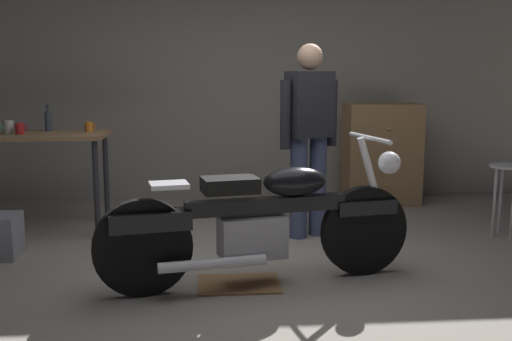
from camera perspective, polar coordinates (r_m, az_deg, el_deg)
The scene contains 12 objects.
ground_plane at distance 4.27m, azimuth 1.08°, elevation -10.17°, with size 12.00×12.00×0.00m, color gray.
back_wall at distance 6.82m, azimuth -1.32°, elevation 10.36°, with size 8.00×0.12×3.10m, color gray.
workbench at distance 5.64m, azimuth -20.64°, elevation 2.23°, with size 1.30×0.64×0.90m.
motorcycle at distance 4.01m, azimuth 0.55°, elevation -4.77°, with size 2.16×0.75×1.00m.
person_standing at distance 5.15m, azimuth 5.10°, elevation 3.71°, with size 0.53×0.36×1.67m.
shop_stool at distance 5.60m, azimuth 22.98°, elevation -0.94°, with size 0.32×0.32×0.64m.
wooden_dresser at distance 6.64m, azimuth 11.93°, elevation 1.55°, with size 0.80×0.47×1.10m.
drip_tray at distance 4.13m, azimuth -1.63°, elevation -10.79°, with size 0.56×0.40×0.01m, color olive.
mug_orange_travel at distance 5.60m, azimuth -15.68°, elevation 4.06°, with size 0.10×0.07×0.09m.
mug_white_ceramic at distance 5.66m, azimuth -22.60°, elevation 3.87°, with size 0.12×0.09×0.11m.
mug_red_diner at distance 5.57m, azimuth -21.68°, elevation 3.76°, with size 0.11×0.08×0.10m.
bottle at distance 5.76m, azimuth -19.28°, elevation 4.54°, with size 0.06×0.06×0.24m.
Camera 1 is at (-0.42, -4.00, 1.42)m, focal length 41.76 mm.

